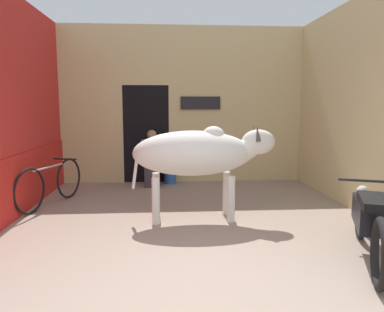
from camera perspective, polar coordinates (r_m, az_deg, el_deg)
ground_plane at (r=3.46m, az=2.68°, el=-20.46°), size 30.00×30.00×0.00m
wall_left_shopfront at (r=5.93m, az=-26.73°, el=6.42°), size 0.25×4.92×3.28m
wall_back_with_doorway at (r=8.19m, az=-3.26°, el=6.37°), size 5.10×0.93×3.28m
wall_right_with_door at (r=6.21m, az=25.04°, el=6.85°), size 0.22×4.92×3.28m
cow at (r=5.31m, az=1.07°, el=0.39°), size 2.06×0.70×1.37m
motorcycle_near at (r=4.43m, az=25.44°, el=-8.71°), size 0.88×1.90×0.77m
bicycle at (r=6.57m, az=-20.68°, el=-3.94°), size 0.64×1.68×0.72m
shopkeeper_seated at (r=7.62m, az=-6.12°, el=-0.18°), size 0.43×0.33×1.14m
plastic_stool at (r=7.89m, az=-3.35°, el=-2.56°), size 0.35×0.35×0.43m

